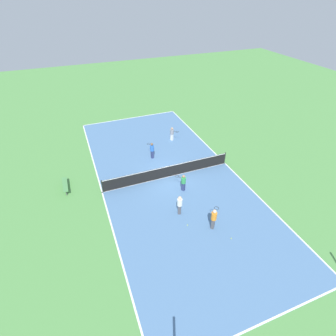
{
  "coord_description": "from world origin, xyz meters",
  "views": [
    {
      "loc": [
        6.29,
        16.09,
        13.22
      ],
      "look_at": [
        0.0,
        0.0,
        0.9
      ],
      "focal_mm": 28.0,
      "sensor_mm": 36.0,
      "label": 1
    }
  ],
  "objects_px": {
    "tennis_net": "(168,171)",
    "tennis_ball_left_sideline": "(231,238)",
    "player_far_green": "(183,182)",
    "player_baseline_gray": "(172,133)",
    "player_near_blue": "(152,150)",
    "bench": "(65,185)",
    "player_center_orange": "(214,218)",
    "tennis_ball_far_baseline": "(188,225)",
    "player_far_white": "(180,204)"
  },
  "relations": [
    {
      "from": "player_center_orange",
      "to": "player_baseline_gray",
      "type": "height_order",
      "value": "player_center_orange"
    },
    {
      "from": "tennis_net",
      "to": "player_center_orange",
      "type": "bearing_deg",
      "value": 96.47
    },
    {
      "from": "tennis_net",
      "to": "player_near_blue",
      "type": "xyz_separation_m",
      "value": [
        0.3,
        -3.18,
        0.32
      ]
    },
    {
      "from": "bench",
      "to": "player_far_white",
      "type": "bearing_deg",
      "value": 51.64
    },
    {
      "from": "bench",
      "to": "tennis_ball_far_baseline",
      "type": "height_order",
      "value": "bench"
    },
    {
      "from": "tennis_net",
      "to": "player_far_white",
      "type": "distance_m",
      "value": 4.3
    },
    {
      "from": "bench",
      "to": "tennis_ball_far_baseline",
      "type": "relative_size",
      "value": 28.09
    },
    {
      "from": "player_near_blue",
      "to": "tennis_ball_left_sideline",
      "type": "distance_m",
      "value": 10.8
    },
    {
      "from": "player_far_green",
      "to": "player_baseline_gray",
      "type": "relative_size",
      "value": 1.01
    },
    {
      "from": "player_center_orange",
      "to": "player_near_blue",
      "type": "xyz_separation_m",
      "value": [
        1.01,
        -9.4,
        -0.04
      ]
    },
    {
      "from": "player_baseline_gray",
      "to": "player_far_white",
      "type": "xyz_separation_m",
      "value": [
        3.42,
        9.81,
        0.07
      ]
    },
    {
      "from": "bench",
      "to": "player_far_white",
      "type": "distance_m",
      "value": 9.19
    },
    {
      "from": "player_near_blue",
      "to": "tennis_ball_left_sideline",
      "type": "relative_size",
      "value": 22.86
    },
    {
      "from": "player_far_green",
      "to": "player_near_blue",
      "type": "height_order",
      "value": "player_near_blue"
    },
    {
      "from": "bench",
      "to": "player_near_blue",
      "type": "relative_size",
      "value": 1.23
    },
    {
      "from": "tennis_net",
      "to": "bench",
      "type": "bearing_deg",
      "value": -10.48
    },
    {
      "from": "player_baseline_gray",
      "to": "player_far_green",
      "type": "bearing_deg",
      "value": -54.52
    },
    {
      "from": "tennis_net",
      "to": "player_far_white",
      "type": "xyz_separation_m",
      "value": [
        0.79,
        4.22,
        0.3
      ]
    },
    {
      "from": "player_far_green",
      "to": "tennis_ball_far_baseline",
      "type": "xyz_separation_m",
      "value": [
        1.2,
        3.44,
        -0.77
      ]
    },
    {
      "from": "bench",
      "to": "player_baseline_gray",
      "type": "bearing_deg",
      "value": 111.21
    },
    {
      "from": "player_center_orange",
      "to": "tennis_ball_far_baseline",
      "type": "bearing_deg",
      "value": 105.8
    },
    {
      "from": "player_near_blue",
      "to": "player_baseline_gray",
      "type": "relative_size",
      "value": 1.1
    },
    {
      "from": "player_center_orange",
      "to": "tennis_net",
      "type": "bearing_deg",
      "value": 50.22
    },
    {
      "from": "player_far_green",
      "to": "player_far_white",
      "type": "bearing_deg",
      "value": 115.94
    },
    {
      "from": "tennis_ball_left_sideline",
      "to": "player_center_orange",
      "type": "bearing_deg",
      "value": -62.25
    },
    {
      "from": "tennis_net",
      "to": "tennis_ball_left_sideline",
      "type": "distance_m",
      "value": 7.6
    },
    {
      "from": "bench",
      "to": "player_near_blue",
      "type": "height_order",
      "value": "player_near_blue"
    },
    {
      "from": "tennis_ball_left_sideline",
      "to": "bench",
      "type": "bearing_deg",
      "value": -43.73
    },
    {
      "from": "player_far_green",
      "to": "player_near_blue",
      "type": "bearing_deg",
      "value": -25.97
    },
    {
      "from": "player_center_orange",
      "to": "tennis_ball_far_baseline",
      "type": "relative_size",
      "value": 23.81
    },
    {
      "from": "player_far_white",
      "to": "player_near_blue",
      "type": "bearing_deg",
      "value": 25.34
    },
    {
      "from": "player_near_blue",
      "to": "tennis_ball_far_baseline",
      "type": "height_order",
      "value": "player_near_blue"
    },
    {
      "from": "tennis_net",
      "to": "tennis_ball_far_baseline",
      "type": "relative_size",
      "value": 158.87
    },
    {
      "from": "tennis_net",
      "to": "bench",
      "type": "height_order",
      "value": "tennis_net"
    },
    {
      "from": "tennis_net",
      "to": "tennis_ball_left_sideline",
      "type": "height_order",
      "value": "tennis_net"
    },
    {
      "from": "bench",
      "to": "player_far_white",
      "type": "xyz_separation_m",
      "value": [
        -7.19,
        5.69,
        0.5
      ]
    },
    {
      "from": "player_far_green",
      "to": "tennis_ball_left_sideline",
      "type": "bearing_deg",
      "value": 154.97
    },
    {
      "from": "bench",
      "to": "player_center_orange",
      "type": "relative_size",
      "value": 1.18
    },
    {
      "from": "tennis_net",
      "to": "tennis_ball_left_sideline",
      "type": "relative_size",
      "value": 158.87
    },
    {
      "from": "tennis_net",
      "to": "player_far_green",
      "type": "relative_size",
      "value": 7.55
    },
    {
      "from": "bench",
      "to": "player_far_green",
      "type": "xyz_separation_m",
      "value": [
        -8.45,
        3.49,
        0.44
      ]
    },
    {
      "from": "tennis_ball_left_sideline",
      "to": "player_baseline_gray",
      "type": "bearing_deg",
      "value": -95.57
    },
    {
      "from": "player_near_blue",
      "to": "tennis_ball_far_baseline",
      "type": "xyz_separation_m",
      "value": [
        0.44,
        8.64,
        -0.85
      ]
    },
    {
      "from": "player_far_green",
      "to": "player_center_orange",
      "type": "distance_m",
      "value": 4.22
    },
    {
      "from": "bench",
      "to": "tennis_ball_far_baseline",
      "type": "distance_m",
      "value": 10.03
    },
    {
      "from": "tennis_ball_far_baseline",
      "to": "player_baseline_gray",
      "type": "bearing_deg",
      "value": -106.96
    },
    {
      "from": "tennis_net",
      "to": "bench",
      "type": "distance_m",
      "value": 8.12
    },
    {
      "from": "player_center_orange",
      "to": "player_near_blue",
      "type": "distance_m",
      "value": 9.46
    },
    {
      "from": "tennis_ball_far_baseline",
      "to": "player_center_orange",
      "type": "bearing_deg",
      "value": 152.05
    },
    {
      "from": "player_near_blue",
      "to": "tennis_ball_far_baseline",
      "type": "distance_m",
      "value": 8.69
    }
  ]
}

